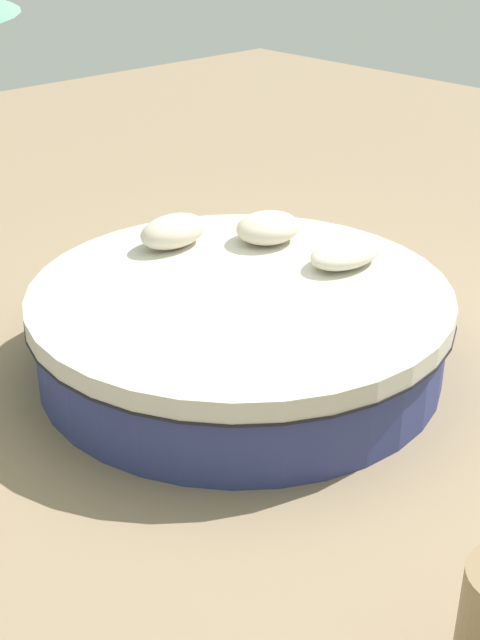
% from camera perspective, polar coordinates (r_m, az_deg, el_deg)
% --- Properties ---
extents(ground_plane, '(16.00, 16.00, 0.00)m').
position_cam_1_polar(ground_plane, '(5.29, 0.00, -3.08)').
color(ground_plane, '#9E8466').
extents(round_bed, '(2.52, 2.52, 0.53)m').
position_cam_1_polar(round_bed, '(5.16, 0.00, -0.46)').
color(round_bed, navy).
rests_on(round_bed, ground_plane).
extents(throw_pillow_0, '(0.53, 0.33, 0.15)m').
position_cam_1_polar(throw_pillow_0, '(5.37, 7.02, 4.44)').
color(throw_pillow_0, beige).
rests_on(throw_pillow_0, round_bed).
extents(throw_pillow_1, '(0.45, 0.38, 0.19)m').
position_cam_1_polar(throw_pillow_1, '(5.69, 1.87, 6.16)').
color(throw_pillow_1, beige).
rests_on(throw_pillow_1, round_bed).
extents(throw_pillow_2, '(0.49, 0.30, 0.21)m').
position_cam_1_polar(throw_pillow_2, '(5.62, -4.47, 5.91)').
color(throw_pillow_2, beige).
rests_on(throw_pillow_2, round_bed).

